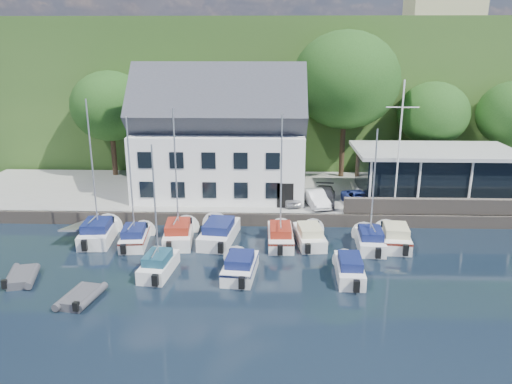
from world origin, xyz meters
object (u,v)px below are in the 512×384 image
(club_pavilion, at_px, (433,173))
(boat_r2_3, at_px, (349,266))
(car_silver, at_px, (290,197))
(boat_r1_5, at_px, (309,234))
(car_blue, at_px, (359,198))
(boat_r1_4, at_px, (281,185))
(harbor_building, at_px, (220,143))
(boat_r2_1, at_px, (155,207))
(boat_r1_1, at_px, (131,188))
(dinghy_1, at_px, (81,295))
(boat_r1_3, at_px, (219,230))
(boat_r1_0, at_px, (93,176))
(car_dgrey, at_px, (324,196))
(boat_r1_6, at_px, (373,187))
(dinghy_0, at_px, (22,275))
(boat_r2_2, at_px, (240,264))
(flagpole, at_px, (399,147))
(boat_r1_2, at_px, (176,178))
(car_white, at_px, (316,198))
(boat_r1_7, at_px, (395,235))

(club_pavilion, height_order, boat_r2_3, club_pavilion)
(car_silver, bearing_deg, boat_r1_5, -90.82)
(car_blue, height_order, boat_r1_4, boat_r1_4)
(harbor_building, distance_m, boat_r2_1, 14.18)
(boat_r1_1, xyz_separation_m, boat_r1_4, (10.20, 0.46, 0.18))
(boat_r2_3, height_order, dinghy_1, boat_r2_3)
(boat_r2_3, bearing_deg, boat_r1_3, 148.72)
(boat_r1_0, xyz_separation_m, boat_r2_1, (5.44, -5.09, -0.49))
(car_dgrey, relative_size, boat_r1_0, 0.46)
(boat_r1_6, relative_size, dinghy_0, 2.94)
(dinghy_0, bearing_deg, car_blue, 13.55)
(boat_r1_5, bearing_deg, boat_r1_0, 173.45)
(harbor_building, bearing_deg, dinghy_0, -124.37)
(boat_r1_1, relative_size, boat_r2_2, 1.51)
(boat_r2_1, bearing_deg, boat_r1_3, 66.13)
(flagpole, distance_m, boat_r2_3, 12.18)
(flagpole, bearing_deg, boat_r1_3, -162.26)
(boat_r1_4, bearing_deg, boat_r1_2, 178.06)
(car_dgrey, height_order, boat_r1_2, boat_r1_2)
(car_dgrey, distance_m, boat_r1_2, 12.74)
(boat_r2_1, xyz_separation_m, boat_r2_3, (11.60, -0.17, -3.58))
(car_dgrey, xyz_separation_m, dinghy_1, (-14.67, -14.64, -1.29))
(boat_r1_2, relative_size, boat_r1_6, 1.08)
(club_pavilion, xyz_separation_m, flagpole, (-3.96, -3.77, 2.95))
(dinghy_1, bearing_deg, car_white, 56.36)
(club_pavilion, xyz_separation_m, boat_r1_4, (-12.94, -8.42, 1.25))
(boat_r1_1, xyz_separation_m, boat_r1_3, (5.85, 0.84, -3.34))
(car_blue, xyz_separation_m, flagpole, (2.58, -1.01, 4.41))
(club_pavilion, relative_size, boat_r2_3, 2.29)
(boat_r1_0, bearing_deg, boat_r1_4, -4.75)
(car_blue, bearing_deg, boat_r1_4, -152.43)
(boat_r1_2, height_order, boat_r1_4, boat_r1_2)
(boat_r1_2, xyz_separation_m, boat_r2_3, (11.28, -5.27, -3.98))
(harbor_building, height_order, boat_r1_7, harbor_building)
(boat_r1_3, distance_m, boat_r1_4, 5.61)
(boat_r1_0, height_order, boat_r2_1, boat_r1_0)
(boat_r1_5, distance_m, boat_r2_3, 5.67)
(boat_r1_2, bearing_deg, boat_r1_6, -7.87)
(car_dgrey, distance_m, boat_r1_1, 15.49)
(boat_r1_3, bearing_deg, car_dgrey, 43.09)
(car_dgrey, xyz_separation_m, boat_r1_1, (-13.83, -6.52, 2.48))
(boat_r2_3, distance_m, dinghy_1, 15.50)
(boat_r1_3, bearing_deg, boat_r1_4, 2.65)
(boat_r1_0, xyz_separation_m, boat_r1_7, (20.91, -0.24, -4.01))
(harbor_building, xyz_separation_m, boat_r1_7, (13.01, -9.07, -4.58))
(club_pavilion, distance_m, car_dgrey, 9.71)
(boat_r1_0, height_order, boat_r1_6, boat_r1_0)
(boat_r1_3, xyz_separation_m, boat_r1_7, (12.29, -0.53, -0.00))
(car_white, bearing_deg, boat_r2_3, -96.99)
(boat_r1_6, bearing_deg, boat_r2_1, -158.61)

